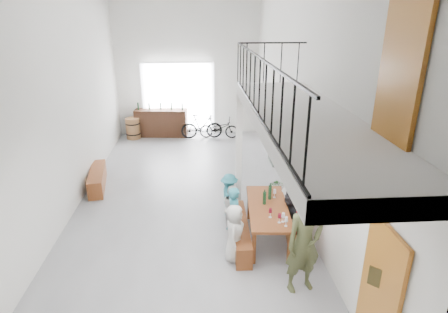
{
  "coord_description": "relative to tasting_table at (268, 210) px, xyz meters",
  "views": [
    {
      "loc": [
        0.37,
        -8.71,
        4.58
      ],
      "look_at": [
        0.95,
        -0.5,
        1.41
      ],
      "focal_mm": 30.0,
      "sensor_mm": 36.0,
      "label": 1
    }
  ],
  "objects": [
    {
      "name": "potted_plant",
      "position": [
        0.67,
        2.14,
        -0.5
      ],
      "size": [
        0.42,
        0.38,
        0.42
      ],
      "primitive_type": "imported",
      "rotation": [
        0.0,
        0.0,
        -0.14
      ],
      "color": "#154513",
      "rests_on": "ground"
    },
    {
      "name": "tasting_table",
      "position": [
        0.0,
        0.0,
        0.0
      ],
      "size": [
        0.97,
        2.04,
        0.79
      ],
      "rotation": [
        0.0,
        0.0,
        -0.08
      ],
      "color": "brown",
      "rests_on": "ground"
    },
    {
      "name": "bench_inner",
      "position": [
        -0.59,
        -0.06,
        -0.48
      ],
      "size": [
        0.37,
        2.0,
        0.46
      ],
      "primitive_type": "cube",
      "rotation": [
        0.0,
        0.0,
        -0.02
      ],
      "color": "brown",
      "rests_on": "ground"
    },
    {
      "name": "balcony",
      "position": [
        0.2,
        -1.27,
        2.26
      ],
      "size": [
        1.52,
        5.62,
        4.0
      ],
      "color": "silver",
      "rests_on": "ground"
    },
    {
      "name": "floor",
      "position": [
        -1.78,
        1.85,
        -0.71
      ],
      "size": [
        12.0,
        12.0,
        0.0
      ],
      "primitive_type": "plane",
      "color": "slate",
      "rests_on": "ground"
    },
    {
      "name": "room_walls",
      "position": [
        -1.78,
        1.85,
        2.85
      ],
      "size": [
        12.0,
        12.0,
        12.0
      ],
      "color": "white",
      "rests_on": "ground"
    },
    {
      "name": "right_wall_decor",
      "position": [
        0.92,
        -0.01,
        1.04
      ],
      "size": [
        0.07,
        8.28,
        5.07
      ],
      "color": "#A2601C",
      "rests_on": "ground"
    },
    {
      "name": "bench_wall",
      "position": [
        0.58,
        0.03,
        -0.45
      ],
      "size": [
        0.52,
        2.24,
        0.51
      ],
      "primitive_type": "cube",
      "rotation": [
        0.0,
        0.0,
        -0.1
      ],
      "color": "brown",
      "rests_on": "ground"
    },
    {
      "name": "guest_right_b",
      "position": [
        0.5,
        0.03,
        -0.14
      ],
      "size": [
        0.52,
        1.1,
        1.14
      ],
      "primitive_type": "imported",
      "rotation": [
        0.0,
        0.0,
        -1.39
      ],
      "color": "black",
      "rests_on": "ground"
    },
    {
      "name": "guest_left_b",
      "position": [
        -0.72,
        -0.17,
        -0.04
      ],
      "size": [
        0.43,
        0.55,
        1.33
      ],
      "primitive_type": "imported",
      "rotation": [
        0.0,
        0.0,
        1.82
      ],
      "color": "#26707F",
      "rests_on": "ground"
    },
    {
      "name": "bicycle_near",
      "position": [
        -0.63,
        7.09,
        -0.31
      ],
      "size": [
        1.57,
        0.71,
        0.8
      ],
      "primitive_type": "imported",
      "rotation": [
        0.0,
        0.0,
        1.45
      ],
      "color": "black",
      "rests_on": "ground"
    },
    {
      "name": "guest_left_a",
      "position": [
        -0.77,
        -0.66,
        -0.11
      ],
      "size": [
        0.5,
        0.65,
        1.19
      ],
      "primitive_type": "imported",
      "rotation": [
        0.0,
        0.0,
        1.33
      ],
      "color": "beige",
      "rests_on": "ground"
    },
    {
      "name": "counter_bottles",
      "position": [
        -2.88,
        7.49,
        0.5
      ],
      "size": [
        1.77,
        0.25,
        0.28
      ],
      "color": "black",
      "rests_on": "serving_counter"
    },
    {
      "name": "guest_right_c",
      "position": [
        0.61,
        0.62,
        -0.09
      ],
      "size": [
        0.45,
        0.64,
        1.23
      ],
      "primitive_type": "imported",
      "rotation": [
        0.0,
        0.0,
        -1.46
      ],
      "color": "beige",
      "rests_on": "ground"
    },
    {
      "name": "oak_barrel",
      "position": [
        -3.95,
        7.25,
        -0.3
      ],
      "size": [
        0.55,
        0.55,
        0.81
      ],
      "color": "brown",
      "rests_on": "ground"
    },
    {
      "name": "gateway_portal",
      "position": [
        -2.18,
        7.79,
        0.69
      ],
      "size": [
        2.8,
        0.08,
        2.8
      ],
      "primitive_type": "cube",
      "color": "white",
      "rests_on": "ground"
    },
    {
      "name": "guest_left_d",
      "position": [
        -0.73,
        1.0,
        -0.15
      ],
      "size": [
        0.45,
        0.74,
        1.1
      ],
      "primitive_type": "imported",
      "rotation": [
        0.0,
        0.0,
        1.63
      ],
      "color": "#26707F",
      "rests_on": "ground"
    },
    {
      "name": "guest_left_c",
      "position": [
        -0.7,
        0.48,
        -0.18
      ],
      "size": [
        0.52,
        0.6,
        1.06
      ],
      "primitive_type": "imported",
      "rotation": [
        0.0,
        0.0,
        1.85
      ],
      "color": "beige",
      "rests_on": "ground"
    },
    {
      "name": "serving_counter",
      "position": [
        -2.88,
        7.5,
        -0.17
      ],
      "size": [
        2.07,
        0.76,
        1.07
      ],
      "primitive_type": "cube",
      "rotation": [
        0.0,
        0.0,
        -0.1
      ],
      "color": "#321C0E",
      "rests_on": "ground"
    },
    {
      "name": "guest_right_a",
      "position": [
        0.54,
        -0.58,
        -0.08
      ],
      "size": [
        0.39,
        0.76,
        1.25
      ],
      "primitive_type": "imported",
      "rotation": [
        0.0,
        0.0,
        -1.7
      ],
      "color": "red",
      "rests_on": "ground"
    },
    {
      "name": "side_bench",
      "position": [
        -4.28,
        2.9,
        -0.46
      ],
      "size": [
        0.66,
        1.78,
        0.49
      ],
      "primitive_type": "cube",
      "rotation": [
        0.0,
        0.0,
        0.16
      ],
      "color": "brown",
      "rests_on": "ground"
    },
    {
      "name": "tableware",
      "position": [
        0.09,
        -0.06,
        0.22
      ],
      "size": [
        0.34,
        1.28,
        0.35
      ],
      "color": "black",
      "rests_on": "tasting_table"
    },
    {
      "name": "bicycle_far",
      "position": [
        -1.29,
        7.09,
        -0.23
      ],
      "size": [
        1.61,
        0.51,
        0.96
      ],
      "primitive_type": "imported",
      "rotation": [
        0.0,
        0.0,
        1.61
      ],
      "color": "black",
      "rests_on": "ground"
    },
    {
      "name": "host_standing",
      "position": [
        0.33,
        -1.57,
        0.22
      ],
      "size": [
        0.76,
        0.6,
        1.84
      ],
      "primitive_type": "imported",
      "rotation": [
        0.0,
        0.0,
        0.26
      ],
      "color": "#434929",
      "rests_on": "ground"
    }
  ]
}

